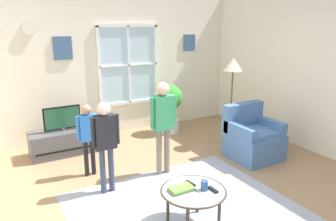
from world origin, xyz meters
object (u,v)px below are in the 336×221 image
object	(u,v)px
book_stack	(181,189)
person_black_shirt	(105,137)
remote_near_cup	(190,183)
remote_near_books	(213,190)
person_blue_shirt	(88,132)
person_green_shirt	(163,118)
television	(62,118)
cup	(204,185)
armchair	(252,139)
floor_lamp	(233,73)
coffee_table	(193,193)
tv_stand	(64,142)
potted_plant_by_window	(170,104)

from	to	relation	value
book_stack	person_black_shirt	xyz separation A→B (m)	(-0.43, 1.13, 0.30)
book_stack	remote_near_cup	size ratio (longest dim) A/B	1.97
remote_near_books	person_blue_shirt	world-z (taller)	person_blue_shirt
remote_near_cup	person_green_shirt	bearing A→B (deg)	75.65
television	person_black_shirt	size ratio (longest dim) A/B	0.49
person_black_shirt	person_blue_shirt	distance (m)	0.61
remote_near_cup	person_black_shirt	world-z (taller)	person_black_shirt
person_black_shirt	person_blue_shirt	size ratio (longest dim) A/B	1.15
television	cup	size ratio (longest dim) A/B	5.53
television	remote_near_cup	bearing A→B (deg)	-73.19
person_green_shirt	remote_near_cup	bearing A→B (deg)	-104.35
armchair	book_stack	xyz separation A→B (m)	(-2.01, -1.03, 0.14)
floor_lamp	remote_near_cup	bearing A→B (deg)	-140.02
armchair	person_green_shirt	size ratio (longest dim) A/B	0.64
television	remote_near_cup	world-z (taller)	television
remote_near_cup	book_stack	bearing A→B (deg)	-156.03
person_green_shirt	person_black_shirt	bearing A→B (deg)	-172.83
coffee_table	person_black_shirt	bearing A→B (deg)	115.25
tv_stand	television	xyz separation A→B (m)	(0.00, -0.00, 0.42)
cup	potted_plant_by_window	size ratio (longest dim) A/B	0.11
book_stack	person_green_shirt	size ratio (longest dim) A/B	0.20
person_blue_shirt	armchair	bearing A→B (deg)	-15.49
cup	person_blue_shirt	bearing A→B (deg)	111.45
tv_stand	book_stack	world-z (taller)	book_stack
armchair	floor_lamp	size ratio (longest dim) A/B	0.55
tv_stand	cup	world-z (taller)	cup
television	person_black_shirt	bearing A→B (deg)	-82.68
tv_stand	person_green_shirt	xyz separation A→B (m)	(1.10, -1.48, 0.65)
television	person_blue_shirt	distance (m)	1.01
cup	remote_near_cup	xyz separation A→B (m)	(-0.06, 0.17, -0.04)
book_stack	cup	bearing A→B (deg)	-24.46
television	armchair	size ratio (longest dim) A/B	0.69
remote_near_cup	potted_plant_by_window	world-z (taller)	potted_plant_by_window
tv_stand	television	bearing A→B (deg)	-90.00
armchair	television	bearing A→B (deg)	147.46
armchair	coffee_table	xyz separation A→B (m)	(-1.89, -1.08, 0.09)
television	person_green_shirt	distance (m)	1.85
television	coffee_table	xyz separation A→B (m)	(0.76, -2.77, -0.22)
remote_near_cup	potted_plant_by_window	bearing A→B (deg)	64.33
remote_near_books	remote_near_cup	xyz separation A→B (m)	(-0.14, 0.23, 0.00)
tv_stand	person_black_shirt	bearing A→B (deg)	-82.69
television	book_stack	world-z (taller)	television
remote_near_books	potted_plant_by_window	world-z (taller)	potted_plant_by_window
remote_near_books	person_blue_shirt	distance (m)	2.05
coffee_table	person_blue_shirt	xyz separation A→B (m)	(-0.61, 1.77, 0.25)
coffee_table	television	bearing A→B (deg)	105.35
coffee_table	remote_near_cup	xyz separation A→B (m)	(0.04, 0.12, 0.04)
remote_near_books	floor_lamp	bearing A→B (deg)	45.86
television	floor_lamp	xyz separation A→B (m)	(2.74, -1.02, 0.68)
tv_stand	person_green_shirt	size ratio (longest dim) A/B	0.81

